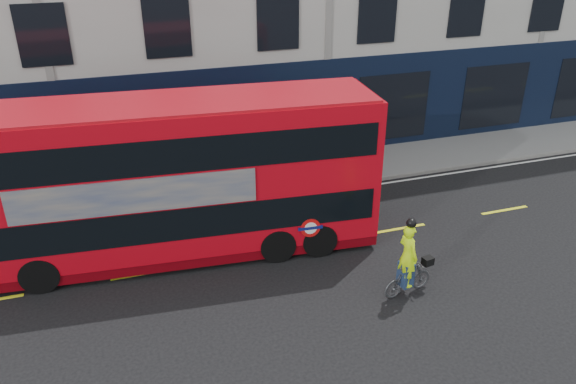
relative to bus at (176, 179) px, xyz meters
name	(u,v)px	position (x,y,z in m)	size (l,w,h in m)	color
ground	(424,253)	(6.77, -2.37, -2.36)	(120.00, 120.00, 0.00)	black
pavement	(338,167)	(6.77, 4.13, -2.30)	(60.00, 3.00, 0.12)	slate
kerb	(354,183)	(6.77, 2.63, -2.30)	(60.00, 0.12, 0.13)	slate
road_edge_line	(357,187)	(6.77, 2.33, -2.36)	(58.00, 0.10, 0.01)	silver
lane_dashes	(399,229)	(6.77, -0.87, -2.36)	(58.00, 0.12, 0.01)	yellow
bus	(176,179)	(0.00, 0.00, 0.00)	(11.60, 3.54, 4.61)	red
cyclist	(408,268)	(5.26, -3.98, -1.56)	(1.53, 0.70, 2.28)	#45474A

